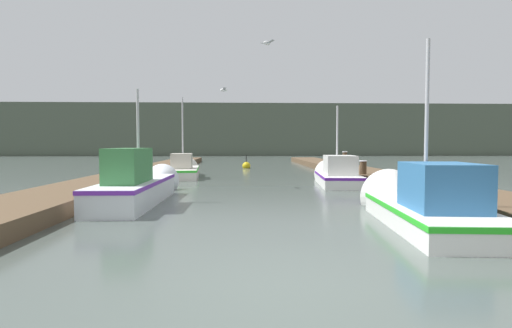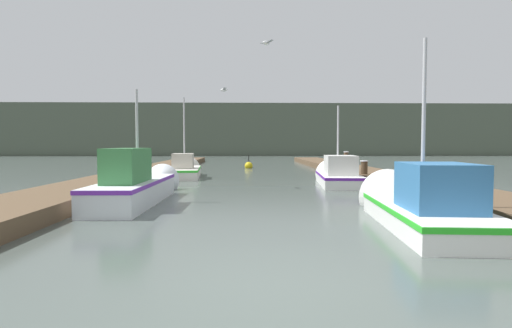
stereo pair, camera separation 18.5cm
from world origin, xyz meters
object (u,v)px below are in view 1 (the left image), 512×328
mooring_piling_0 (363,172)px  seagull_1 (224,90)px  fishing_boat_0 (419,204)px  seagull_lead (267,43)px  fishing_boat_2 (336,175)px  mooring_piling_1 (345,165)px  fishing_boat_1 (141,184)px  fishing_boat_3 (183,170)px  channel_buoy (246,166)px

mooring_piling_0 → seagull_1: (-6.07, -1.62, 3.34)m
fishing_boat_0 → mooring_piling_0: bearing=85.8°
seagull_lead → seagull_1: 3.44m
fishing_boat_2 → mooring_piling_1: (0.88, 1.90, 0.30)m
mooring_piling_1 → fishing_boat_0: bearing=-95.9°
mooring_piling_1 → fishing_boat_1: bearing=-139.2°
fishing_boat_2 → fishing_boat_3: bearing=155.7°
fishing_boat_3 → seagull_1: bearing=-71.1°
fishing_boat_3 → fishing_boat_1: bearing=-94.4°
fishing_boat_0 → fishing_boat_2: fishing_boat_0 is taller
fishing_boat_1 → channel_buoy: bearing=78.7°
fishing_boat_1 → mooring_piling_1: bearing=41.2°
mooring_piling_0 → fishing_boat_1: bearing=-148.0°
fishing_boat_1 → fishing_boat_2: 8.77m
seagull_lead → fishing_boat_3: bearing=-17.9°
seagull_lead → seagull_1: size_ratio=0.86×
fishing_boat_0 → fishing_boat_3: fishing_boat_3 is taller
fishing_boat_2 → fishing_boat_3: 8.31m
fishing_boat_0 → mooring_piling_1: (1.09, 10.49, 0.30)m
fishing_boat_2 → seagull_lead: bearing=-122.1°
fishing_boat_1 → fishing_boat_2: size_ratio=1.23×
seagull_1 → fishing_boat_2: bearing=97.0°
fishing_boat_1 → fishing_boat_3: fishing_boat_3 is taller
fishing_boat_1 → channel_buoy: fishing_boat_1 is taller
fishing_boat_3 → mooring_piling_1: fishing_boat_3 is taller
fishing_boat_0 → seagull_1: fishing_boat_0 is taller
fishing_boat_1 → fishing_boat_3: 9.18m
fishing_boat_2 → mooring_piling_1: fishing_boat_2 is taller
seagull_lead → mooring_piling_1: bearing=-76.9°
fishing_boat_0 → mooring_piling_1: size_ratio=3.92×
channel_buoy → mooring_piling_1: bearing=-64.4°
fishing_boat_3 → seagull_lead: bearing=-69.7°
channel_buoy → fishing_boat_2: bearing=-72.0°
mooring_piling_0 → fishing_boat_0: bearing=-99.5°
fishing_boat_0 → fishing_boat_3: bearing=124.1°
mooring_piling_1 → seagull_1: bearing=-149.9°
fishing_boat_3 → channel_buoy: fishing_boat_3 is taller
fishing_boat_1 → seagull_lead: (3.87, 0.77, 4.45)m
fishing_boat_0 → mooring_piling_1: fishing_boat_0 is taller
mooring_piling_1 → seagull_lead: 8.60m
seagull_lead → seagull_1: seagull_lead is taller
mooring_piling_0 → mooring_piling_1: 1.73m
channel_buoy → seagull_1: 13.49m
fishing_boat_2 → mooring_piling_1: size_ratio=3.81×
channel_buoy → seagull_lead: (0.43, -15.82, 4.79)m
seagull_lead → fishing_boat_1: bearing=58.4°
fishing_boat_1 → seagull_lead: bearing=11.7°
fishing_boat_3 → mooring_piling_0: 9.33m
channel_buoy → seagull_1: seagull_1 is taller
mooring_piling_1 → seagull_lead: (-4.19, -6.18, 4.26)m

